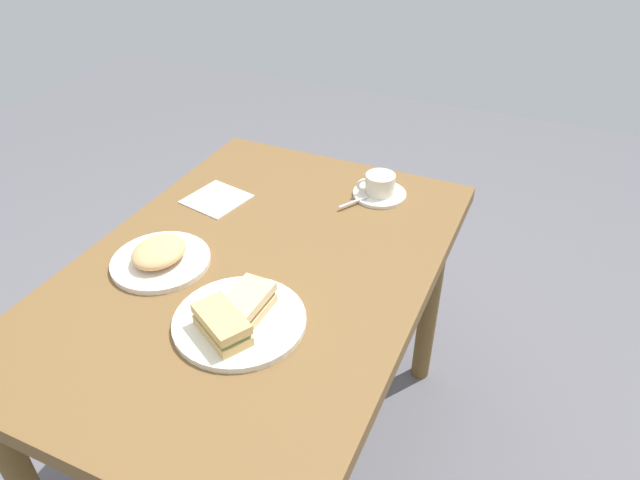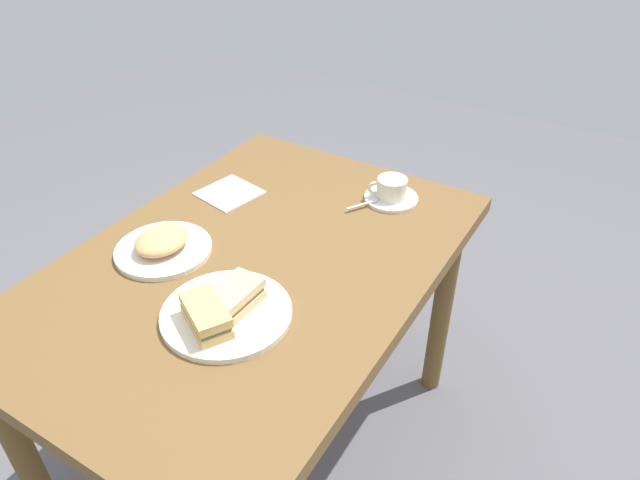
{
  "view_description": "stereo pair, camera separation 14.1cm",
  "coord_description": "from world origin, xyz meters",
  "views": [
    {
      "loc": [
        0.93,
        0.59,
        1.59
      ],
      "look_at": [
        -0.12,
        0.12,
        0.78
      ],
      "focal_mm": 32.55,
      "sensor_mm": 36.0,
      "label": 1
    },
    {
      "loc": [
        0.86,
        0.72,
        1.59
      ],
      "look_at": [
        -0.12,
        0.12,
        0.78
      ],
      "focal_mm": 32.55,
      "sensor_mm": 36.0,
      "label": 2
    }
  ],
  "objects": [
    {
      "name": "side_food_pile",
      "position": [
        0.08,
        -0.2,
        0.78
      ],
      "size": [
        0.14,
        0.12,
        0.04
      ],
      "primitive_type": "ellipsoid",
      "color": "tan",
      "rests_on": "side_plate"
    },
    {
      "name": "spoon",
      "position": [
        -0.36,
        0.13,
        0.76
      ],
      "size": [
        0.09,
        0.06,
        0.01
      ],
      "color": "silver",
      "rests_on": "coffee_saucer"
    },
    {
      "name": "coffee_cup",
      "position": [
        -0.43,
        0.16,
        0.79
      ],
      "size": [
        0.08,
        0.1,
        0.06
      ],
      "color": "silver",
      "rests_on": "coffee_saucer"
    },
    {
      "name": "sandwich_front",
      "position": [
        0.16,
        0.08,
        0.79
      ],
      "size": [
        0.13,
        0.08,
        0.05
      ],
      "color": "#D7B97E",
      "rests_on": "sandwich_plate"
    },
    {
      "name": "sandwich_plate",
      "position": [
        0.19,
        0.07,
        0.75
      ],
      "size": [
        0.28,
        0.28,
        0.01
      ],
      "primitive_type": "cylinder",
      "color": "silver",
      "rests_on": "dining_table"
    },
    {
      "name": "coffee_saucer",
      "position": [
        -0.43,
        0.17,
        0.75
      ],
      "size": [
        0.15,
        0.15,
        0.01
      ],
      "primitive_type": "cylinder",
      "color": "silver",
      "rests_on": "dining_table"
    },
    {
      "name": "ground_plane",
      "position": [
        0.0,
        0.0,
        0.0
      ],
      "size": [
        6.0,
        6.0,
        0.0
      ],
      "primitive_type": "plane",
      "color": "#5D5C61"
    },
    {
      "name": "sandwich_back",
      "position": [
        0.24,
        0.07,
        0.79
      ],
      "size": [
        0.12,
        0.15,
        0.05
      ],
      "color": "tan",
      "rests_on": "sandwich_plate"
    },
    {
      "name": "side_plate",
      "position": [
        0.08,
        -0.2,
        0.75
      ],
      "size": [
        0.23,
        0.23,
        0.01
      ],
      "primitive_type": "cylinder",
      "color": "silver",
      "rests_on": "dining_table"
    },
    {
      "name": "napkin",
      "position": [
        -0.22,
        -0.24,
        0.75
      ],
      "size": [
        0.18,
        0.18,
        0.0
      ],
      "primitive_type": "cube",
      "rotation": [
        0.0,
        0.0,
        -0.2
      ],
      "color": "white",
      "rests_on": "dining_table"
    },
    {
      "name": "dining_table",
      "position": [
        0.0,
        0.0,
        0.65
      ],
      "size": [
        1.17,
        0.81,
        0.75
      ],
      "color": "brown",
      "rests_on": "ground_plane"
    }
  ]
}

